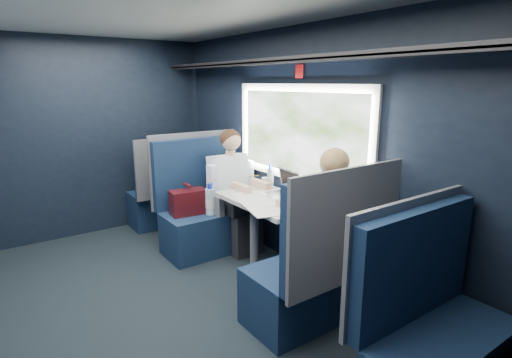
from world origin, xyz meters
TOP-DOWN VIEW (x-y plane):
  - ground at (0.00, 0.00)m, footprint 2.80×4.20m
  - room_shell at (0.02, 0.00)m, footprint 3.00×4.40m
  - table at (1.03, 0.00)m, footprint 0.62×1.00m
  - seat_bay_near at (0.84, 0.87)m, footprint 1.04×0.62m
  - seat_bay_far at (0.85, -0.87)m, footprint 1.04×0.62m
  - seat_row_front at (0.85, 1.80)m, footprint 1.04×0.51m
  - seat_row_back at (0.85, -1.80)m, footprint 1.04×0.51m
  - man at (1.10, 0.70)m, footprint 0.53×0.56m
  - woman at (1.10, -0.71)m, footprint 0.53×0.56m
  - papers at (1.00, -0.09)m, footprint 0.72×0.89m
  - laptop at (1.23, -0.01)m, footprint 0.28×0.36m
  - bottle_small at (1.33, 0.35)m, footprint 0.07×0.07m
  - cup at (1.32, 0.43)m, footprint 0.06×0.06m

SIDE VIEW (x-z plane):
  - ground at x=0.00m, z-range -0.01..0.00m
  - seat_row_front at x=0.85m, z-range -0.17..0.99m
  - seat_row_back at x=0.85m, z-range -0.17..0.99m
  - seat_bay_far at x=0.85m, z-range -0.22..1.04m
  - seat_bay_near at x=0.84m, z-range -0.21..1.05m
  - table at x=1.03m, z-range 0.29..1.03m
  - man at x=1.10m, z-range 0.06..1.38m
  - woman at x=1.10m, z-range 0.07..1.39m
  - papers at x=1.00m, z-range 0.74..0.75m
  - cup at x=1.32m, z-range 0.74..0.82m
  - laptop at x=1.23m, z-range 0.68..0.94m
  - bottle_small at x=1.33m, z-range 0.73..0.95m
  - room_shell at x=0.02m, z-range 0.28..2.68m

